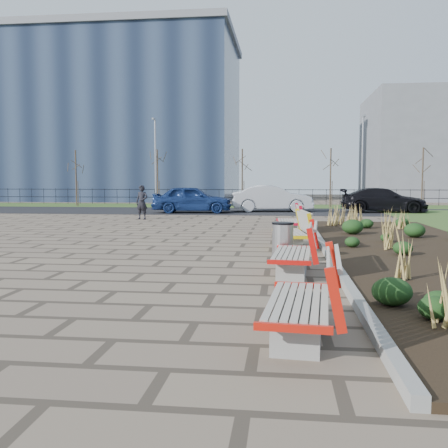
# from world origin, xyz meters

# --- Properties ---
(ground) EXTENTS (120.00, 120.00, 0.00)m
(ground) POSITION_xyz_m (0.00, 0.00, 0.00)
(ground) COLOR #70604D
(ground) RESTS_ON ground
(planting_bed) EXTENTS (4.50, 18.00, 0.10)m
(planting_bed) POSITION_xyz_m (6.25, 5.00, 0.05)
(planting_bed) COLOR black
(planting_bed) RESTS_ON ground
(planting_curb) EXTENTS (0.16, 18.00, 0.15)m
(planting_curb) POSITION_xyz_m (3.92, 5.00, 0.07)
(planting_curb) COLOR gray
(planting_curb) RESTS_ON ground
(grass_verge_far) EXTENTS (80.00, 5.00, 0.04)m
(grass_verge_far) POSITION_xyz_m (0.00, 28.00, 0.02)
(grass_verge_far) COLOR #33511E
(grass_verge_far) RESTS_ON ground
(road) EXTENTS (80.00, 7.00, 0.02)m
(road) POSITION_xyz_m (0.00, 22.00, 0.01)
(road) COLOR black
(road) RESTS_ON ground
(bench_a) EXTENTS (1.08, 2.17, 1.00)m
(bench_a) POSITION_xyz_m (3.00, -2.15, 0.50)
(bench_a) COLOR red
(bench_a) RESTS_ON ground
(bench_b) EXTENTS (1.06, 2.16, 1.00)m
(bench_b) POSITION_xyz_m (3.00, 1.82, 0.50)
(bench_b) COLOR red
(bench_b) RESTS_ON ground
(bench_c) EXTENTS (1.14, 2.19, 1.00)m
(bench_c) POSITION_xyz_m (3.00, 5.76, 0.50)
(bench_c) COLOR yellow
(bench_c) RESTS_ON ground
(bench_d) EXTENTS (0.98, 2.13, 1.00)m
(bench_d) POSITION_xyz_m (3.00, 9.61, 0.50)
(bench_d) COLOR red
(bench_d) RESTS_ON ground
(litter_bin) EXTENTS (0.48, 0.48, 0.91)m
(litter_bin) POSITION_xyz_m (2.81, 3.23, 0.45)
(litter_bin) COLOR #B2B2B7
(litter_bin) RESTS_ON ground
(pedestrian) EXTENTS (0.66, 0.49, 1.65)m
(pedestrian) POSITION_xyz_m (-3.93, 15.33, 0.82)
(pedestrian) COLOR black
(pedestrian) RESTS_ON ground
(car_blue) EXTENTS (4.68, 2.18, 1.55)m
(car_blue) POSITION_xyz_m (-2.37, 20.20, 0.80)
(car_blue) COLOR navy
(car_blue) RESTS_ON road
(car_silver) EXTENTS (4.93, 2.19, 1.57)m
(car_silver) POSITION_xyz_m (2.17, 21.82, 0.81)
(car_silver) COLOR #B1B3B9
(car_silver) RESTS_ON road
(car_black) EXTENTS (5.00, 2.30, 1.42)m
(car_black) POSITION_xyz_m (8.61, 21.76, 0.73)
(car_black) COLOR black
(car_black) RESTS_ON road
(tree_a) EXTENTS (1.40, 1.40, 4.00)m
(tree_a) POSITION_xyz_m (-12.00, 26.50, 2.04)
(tree_a) COLOR #4C3D2D
(tree_a) RESTS_ON grass_verge_far
(tree_b) EXTENTS (1.40, 1.40, 4.00)m
(tree_b) POSITION_xyz_m (-6.00, 26.50, 2.04)
(tree_b) COLOR #4C3D2D
(tree_b) RESTS_ON grass_verge_far
(tree_c) EXTENTS (1.40, 1.40, 4.00)m
(tree_c) POSITION_xyz_m (0.00, 26.50, 2.04)
(tree_c) COLOR #4C3D2D
(tree_c) RESTS_ON grass_verge_far
(tree_d) EXTENTS (1.40, 1.40, 4.00)m
(tree_d) POSITION_xyz_m (6.00, 26.50, 2.04)
(tree_d) COLOR #4C3D2D
(tree_d) RESTS_ON grass_verge_far
(tree_e) EXTENTS (1.40, 1.40, 4.00)m
(tree_e) POSITION_xyz_m (12.00, 26.50, 2.04)
(tree_e) COLOR #4C3D2D
(tree_e) RESTS_ON grass_verge_far
(lamp_west) EXTENTS (0.24, 0.60, 6.00)m
(lamp_west) POSITION_xyz_m (-6.00, 26.00, 3.04)
(lamp_west) COLOR gray
(lamp_west) RESTS_ON grass_verge_far
(lamp_east) EXTENTS (0.24, 0.60, 6.00)m
(lamp_east) POSITION_xyz_m (8.00, 26.00, 3.04)
(lamp_east) COLOR gray
(lamp_east) RESTS_ON grass_verge_far
(railing_fence) EXTENTS (44.00, 0.10, 1.20)m
(railing_fence) POSITION_xyz_m (0.00, 29.50, 0.64)
(railing_fence) COLOR black
(railing_fence) RESTS_ON grass_verge_far
(building_glass) EXTENTS (40.00, 14.00, 15.00)m
(building_glass) POSITION_xyz_m (-22.00, 40.00, 7.50)
(building_glass) COLOR #192338
(building_glass) RESTS_ON ground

